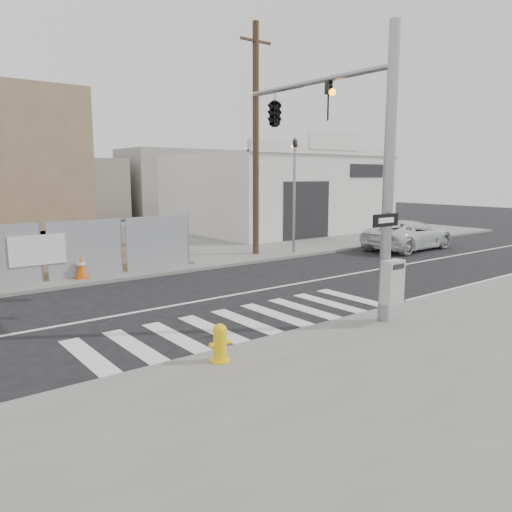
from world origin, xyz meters
TOP-DOWN VIEW (x-y plane):
  - ground at (0.00, 0.00)m, footprint 100.00×100.00m
  - sidewalk_far at (0.00, 14.00)m, footprint 50.00×20.00m
  - signal_pole at (2.49, -2.05)m, footprint 0.96×5.87m
  - far_signal_pole at (8.00, 4.60)m, footprint 0.16×0.20m
  - concrete_wall_right at (-0.50, 14.08)m, footprint 5.50×1.30m
  - auto_shop at (14.00, 12.97)m, footprint 12.00×10.20m
  - utility_pole_right at (6.50, 5.50)m, footprint 1.60×0.28m
  - fire_hydrant at (-2.18, -4.63)m, footprint 0.46×0.42m
  - suv at (13.81, 2.54)m, footprint 5.40×2.75m
  - traffic_cone_d at (-1.66, 4.82)m, footprint 0.43×0.43m

SIDE VIEW (x-z plane):
  - ground at x=0.00m, z-range 0.00..0.00m
  - sidewalk_far at x=0.00m, z-range 0.00..0.12m
  - fire_hydrant at x=-2.18m, z-range 0.12..0.86m
  - traffic_cone_d at x=-1.66m, z-range 0.11..0.91m
  - suv at x=13.81m, z-range 0.00..1.46m
  - auto_shop at x=14.00m, z-range -0.44..5.51m
  - concrete_wall_right at x=-0.50m, z-range -0.62..7.38m
  - far_signal_pole at x=8.00m, z-range 0.68..6.28m
  - signal_pole at x=2.49m, z-range 1.28..8.28m
  - utility_pole_right at x=6.50m, z-range 0.20..10.20m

